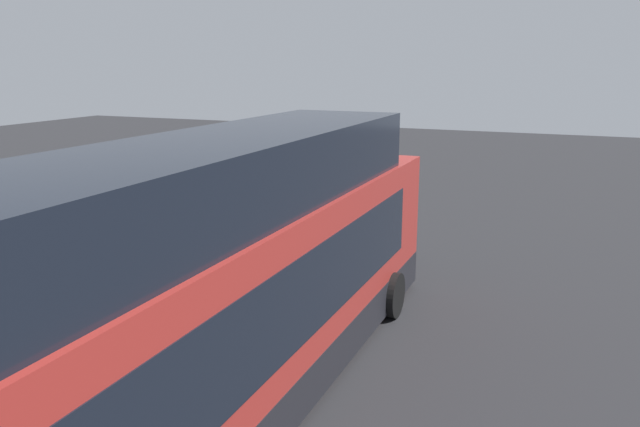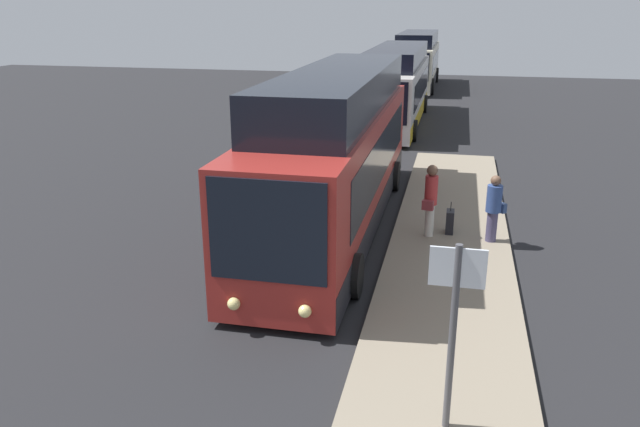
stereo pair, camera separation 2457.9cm
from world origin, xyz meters
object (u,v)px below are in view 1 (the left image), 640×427
(bus_lead, at_px, (233,293))
(passenger_waiting, at_px, (63,289))
(sign_post, at_px, (284,179))
(passenger_boarding, at_px, (129,294))
(suitcase, at_px, (95,337))

(bus_lead, height_order, passenger_waiting, bus_lead)
(bus_lead, distance_m, sign_post, 8.92)
(passenger_boarding, bearing_deg, passenger_waiting, -168.39)
(bus_lead, height_order, sign_post, bus_lead)
(bus_lead, height_order, suitcase, bus_lead)
(suitcase, bearing_deg, sign_post, 0.98)
(sign_post, bearing_deg, passenger_boarding, -175.11)
(suitcase, distance_m, sign_post, 8.08)
(bus_lead, relative_size, passenger_boarding, 6.66)
(bus_lead, bearing_deg, sign_post, 21.07)
(bus_lead, relative_size, suitcase, 14.81)
(passenger_boarding, relative_size, sign_post, 0.68)
(passenger_boarding, distance_m, sign_post, 7.65)
(bus_lead, relative_size, passenger_waiting, 7.33)
(bus_lead, xyz_separation_m, passenger_boarding, (0.74, 2.56, -0.67))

